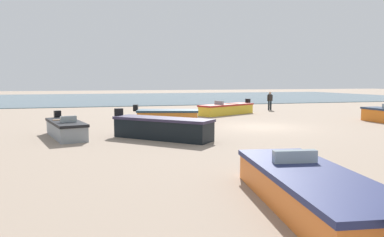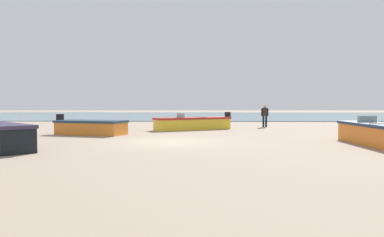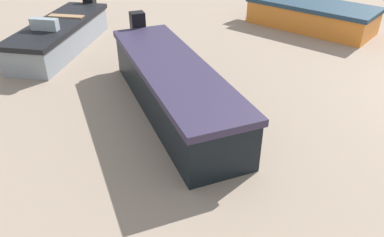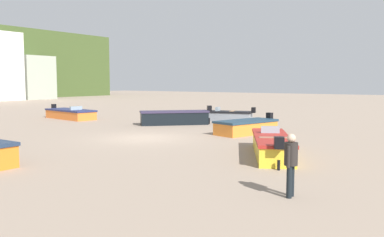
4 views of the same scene
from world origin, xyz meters
name	(u,v)px [view 3 (image 3 of 4)]	position (x,y,z in m)	size (l,w,h in m)	color
boat_black_3	(173,87)	(6.10, 2.67, 0.48)	(4.19, 4.08, 1.27)	black
boat_orange_4	(311,15)	(4.57, -3.56, 0.40)	(4.12, 2.54, 1.10)	orange
boat_grey_5	(61,35)	(10.24, 1.02, 0.39)	(2.12, 4.15, 1.07)	gray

